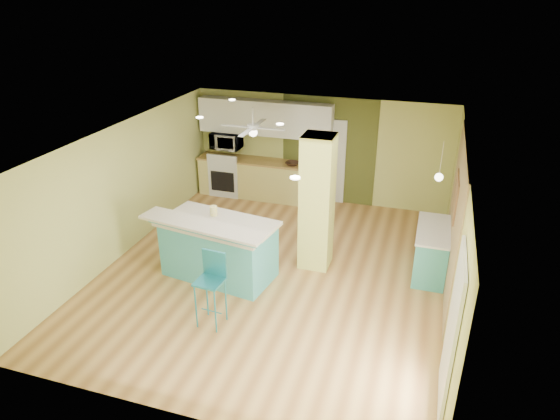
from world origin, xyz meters
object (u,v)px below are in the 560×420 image
Objects in this scene: peninsula at (218,248)px; bar_stool at (212,277)px; canister at (214,211)px; fruit_bowl at (292,164)px; side_counter at (431,251)px.

bar_stool is at bearing -60.73° from peninsula.
canister reaches higher than peninsula.
canister is at bearing -98.70° from fruit_bowl.
side_counter is (3.60, 1.25, -0.12)m from peninsula.
fruit_bowl is at bearing 96.27° from bar_stool.
bar_stool is 1.66m from canister.
fruit_bowl is at bearing 93.43° from peninsula.
side_counter is at bearing 43.26° from bar_stool.
peninsula is 7.27× the size of fruit_bowl.
fruit_bowl is 3.32m from canister.
peninsula is at bearing -95.40° from fruit_bowl.
fruit_bowl is (0.33, 3.53, 0.41)m from peninsula.
side_counter is 4.27× the size of fruit_bowl.
fruit_bowl is 1.81× the size of canister.
bar_stool is at bearing -88.45° from fruit_bowl.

